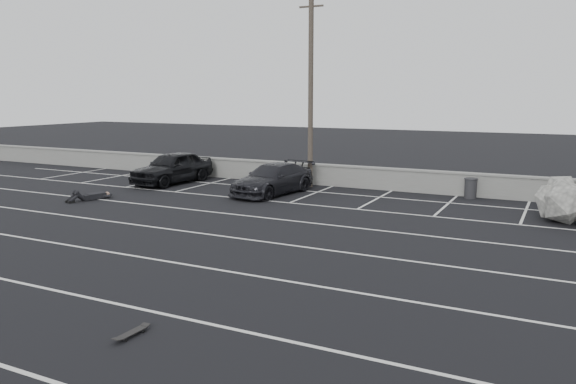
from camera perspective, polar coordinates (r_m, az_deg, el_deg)
The scene contains 9 objects.
ground at distance 16.85m, azimuth -16.90°, elevation -5.99°, with size 120.00×120.00×0.00m, color black.
seawall at distance 28.32m, azimuth 2.83°, elevation 1.87°, with size 50.00×0.45×1.06m.
stall_lines at distance 20.20m, azimuth -8.47°, elevation -3.04°, with size 36.00×20.05×0.01m.
car_left at distance 29.28m, azimuth -11.67°, elevation 2.46°, with size 1.92×4.77×1.62m, color black.
car_right at distance 25.57m, azimuth -1.57°, elevation 1.33°, with size 1.93×4.74×1.38m, color black.
utility_pole at distance 27.30m, azimuth 2.32°, elevation 10.18°, with size 1.22×0.24×9.15m.
trash_bin at distance 25.80m, azimuth 18.06°, elevation 0.38°, with size 0.73×0.73×0.88m.
person at distance 25.74m, azimuth -18.94°, elevation -0.12°, with size 1.64×2.70×0.51m, color black, non-canonical shape.
skateboard at distance 11.24m, azimuth -15.61°, elevation -13.64°, with size 0.22×0.70×0.08m.
Camera 1 is at (11.30, -11.67, 4.48)m, focal length 35.00 mm.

